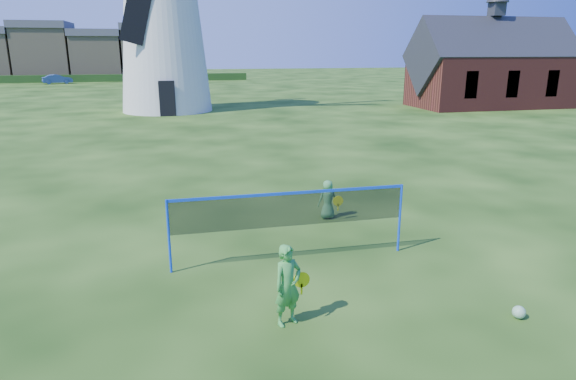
# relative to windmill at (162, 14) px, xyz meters

# --- Properties ---
(ground) EXTENTS (220.00, 220.00, 0.00)m
(ground) POSITION_rel_windmill_xyz_m (2.37, -28.61, -6.80)
(ground) COLOR black
(ground) RESTS_ON ground
(windmill) EXTENTS (15.75, 6.47, 20.36)m
(windmill) POSITION_rel_windmill_xyz_m (0.00, 0.00, 0.00)
(windmill) COLOR silver
(windmill) RESTS_ON ground
(chapel) EXTENTS (12.21, 5.92, 10.33)m
(chapel) POSITION_rel_windmill_xyz_m (24.72, -2.84, -3.90)
(chapel) COLOR maroon
(chapel) RESTS_ON ground
(badminton_net) EXTENTS (5.05, 0.05, 1.55)m
(badminton_net) POSITION_rel_windmill_xyz_m (2.55, -28.42, -5.66)
(badminton_net) COLOR blue
(badminton_net) RESTS_ON ground
(player_girl) EXTENTS (0.72, 0.50, 1.39)m
(player_girl) POSITION_rel_windmill_xyz_m (1.93, -30.86, -6.11)
(player_girl) COLOR green
(player_girl) RESTS_ON ground
(player_boy) EXTENTS (0.62, 0.41, 1.05)m
(player_boy) POSITION_rel_windmill_xyz_m (4.17, -25.92, -6.28)
(player_boy) COLOR #418849
(player_boy) RESTS_ON ground
(play_ball) EXTENTS (0.22, 0.22, 0.22)m
(play_ball) POSITION_rel_windmill_xyz_m (5.77, -31.59, -6.69)
(play_ball) COLOR green
(play_ball) RESTS_ON ground
(hedge) EXTENTS (62.00, 0.80, 1.00)m
(hedge) POSITION_rel_windmill_xyz_m (-19.63, 37.39, -6.30)
(hedge) COLOR #193814
(hedge) RESTS_ON ground
(car_right) EXTENTS (3.90, 2.28, 1.21)m
(car_right) POSITION_rel_windmill_xyz_m (-14.27, 34.12, -6.20)
(car_right) COLOR navy
(car_right) RESTS_ON ground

